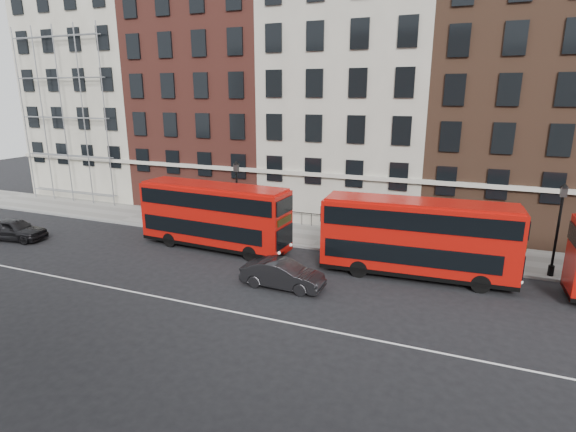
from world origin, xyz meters
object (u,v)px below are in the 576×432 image
at_px(car_rear, 15,229).
at_px(car_front, 283,274).
at_px(bus_b, 214,215).
at_px(bus_c, 417,237).

bearing_deg(car_rear, car_front, -99.17).
bearing_deg(car_front, bus_b, 59.02).
bearing_deg(bus_b, bus_c, 3.55).
bearing_deg(bus_c, car_rear, -175.14).
xyz_separation_m(bus_c, car_front, (-6.38, -4.18, -1.64)).
relative_size(bus_c, car_rear, 2.35).
distance_m(bus_c, car_rear, 27.57).
bearing_deg(car_rear, bus_c, -90.17).
relative_size(bus_b, bus_c, 0.99).
height_order(bus_b, bus_c, bus_c).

